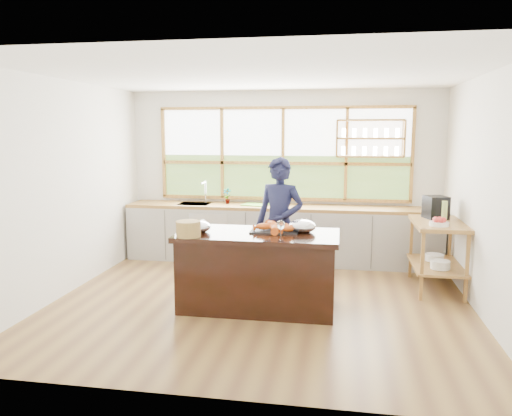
% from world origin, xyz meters
% --- Properties ---
extents(ground_plane, '(5.00, 5.00, 0.00)m').
position_xyz_m(ground_plane, '(0.00, 0.00, 0.00)').
color(ground_plane, olive).
extents(room_shell, '(5.02, 4.52, 2.71)m').
position_xyz_m(room_shell, '(0.02, 0.51, 1.75)').
color(room_shell, silver).
rests_on(room_shell, ground_plane).
extents(back_counter, '(4.90, 0.63, 0.90)m').
position_xyz_m(back_counter, '(-0.02, 1.94, 0.45)').
color(back_counter, '#A6A29C').
rests_on(back_counter, ground_plane).
extents(right_shelf_unit, '(0.62, 1.10, 0.90)m').
position_xyz_m(right_shelf_unit, '(2.19, 0.89, 0.60)').
color(right_shelf_unit, '#A46E32').
rests_on(right_shelf_unit, ground_plane).
extents(island, '(1.85, 0.90, 0.90)m').
position_xyz_m(island, '(0.00, -0.20, 0.45)').
color(island, black).
rests_on(island, ground_plane).
extents(cook, '(0.71, 0.55, 1.74)m').
position_xyz_m(cook, '(0.16, 0.53, 0.87)').
color(cook, '#171A39').
rests_on(cook, ground_plane).
extents(potted_plant, '(0.15, 0.11, 0.26)m').
position_xyz_m(potted_plant, '(-0.87, 2.00, 1.03)').
color(potted_plant, slate).
rests_on(potted_plant, back_counter).
extents(cutting_board, '(0.45, 0.38, 0.01)m').
position_xyz_m(cutting_board, '(-0.40, 1.94, 0.91)').
color(cutting_board, '#61B332').
rests_on(cutting_board, back_counter).
extents(espresso_machine, '(0.34, 0.35, 0.30)m').
position_xyz_m(espresso_machine, '(2.19, 1.15, 1.05)').
color(espresso_machine, black).
rests_on(espresso_machine, right_shelf_unit).
extents(wine_bottle, '(0.09, 0.09, 0.28)m').
position_xyz_m(wine_bottle, '(2.24, 0.83, 1.04)').
color(wine_bottle, '#98B054').
rests_on(wine_bottle, right_shelf_unit).
extents(fruit_bowl, '(0.24, 0.24, 0.11)m').
position_xyz_m(fruit_bowl, '(2.14, 0.61, 0.94)').
color(fruit_bowl, white).
rests_on(fruit_bowl, right_shelf_unit).
extents(slate_board, '(0.56, 0.41, 0.02)m').
position_xyz_m(slate_board, '(0.18, -0.07, 0.91)').
color(slate_board, black).
rests_on(slate_board, island).
extents(lobster_pile, '(0.52, 0.48, 0.08)m').
position_xyz_m(lobster_pile, '(0.20, -0.10, 0.96)').
color(lobster_pile, '#E55A12').
rests_on(lobster_pile, slate_board).
extents(mixing_bowl_left, '(0.29, 0.29, 0.14)m').
position_xyz_m(mixing_bowl_left, '(-0.69, -0.26, 0.96)').
color(mixing_bowl_left, silver).
rests_on(mixing_bowl_left, island).
extents(mixing_bowl_right, '(0.32, 0.32, 0.15)m').
position_xyz_m(mixing_bowl_right, '(0.50, -0.06, 0.97)').
color(mixing_bowl_right, silver).
rests_on(mixing_bowl_right, island).
extents(wine_glass, '(0.08, 0.08, 0.22)m').
position_xyz_m(wine_glass, '(0.31, -0.55, 1.06)').
color(wine_glass, white).
rests_on(wine_glass, island).
extents(wicker_basket, '(0.27, 0.27, 0.18)m').
position_xyz_m(wicker_basket, '(-0.73, -0.53, 0.99)').
color(wicker_basket, '#B18547').
rests_on(wicker_basket, island).
extents(parchment_roll, '(0.11, 0.31, 0.08)m').
position_xyz_m(parchment_roll, '(-0.74, -0.01, 0.94)').
color(parchment_roll, silver).
rests_on(parchment_roll, island).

